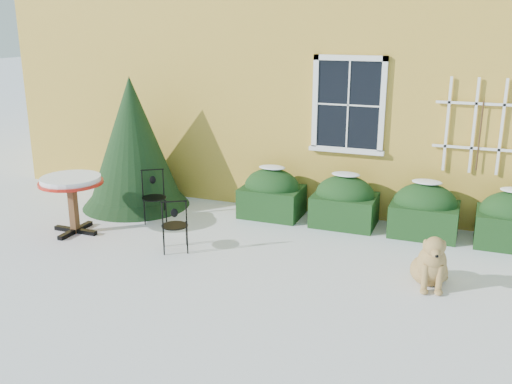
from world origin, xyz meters
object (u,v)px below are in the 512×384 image
at_px(patio_chair_near, 175,225).
at_px(dog, 431,265).
at_px(patio_chair_far, 154,196).
at_px(evergreen_shrub, 134,155).
at_px(bistro_table, 71,186).

xyz_separation_m(patio_chair_near, dog, (3.67, 0.12, -0.11)).
bearing_deg(patio_chair_far, evergreen_shrub, 107.52).
xyz_separation_m(evergreen_shrub, patio_chair_far, (0.74, -0.58, -0.53)).
height_order(evergreen_shrub, patio_chair_near, evergreen_shrub).
distance_m(patio_chair_near, patio_chair_far, 1.53).
relative_size(bistro_table, patio_chair_far, 1.17).
relative_size(patio_chair_near, dog, 0.96).
xyz_separation_m(patio_chair_near, patio_chair_far, (-1.03, 1.13, 0.02)).
distance_m(bistro_table, patio_chair_near, 1.95).
bearing_deg(patio_chair_near, bistro_table, -33.27).
bearing_deg(patio_chair_far, bistro_table, -165.08).
distance_m(evergreen_shrub, patio_chair_near, 2.52).
height_order(patio_chair_near, patio_chair_far, patio_chair_far).
relative_size(patio_chair_near, patio_chair_far, 0.95).
bearing_deg(dog, evergreen_shrub, 151.91).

